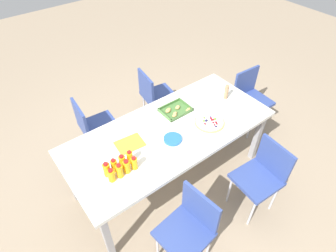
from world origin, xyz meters
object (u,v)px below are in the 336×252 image
object	(u,v)px
juice_bottle_3	(134,163)
juice_bottle_4	(107,169)
juice_bottle_5	(114,165)
cardboard_tube	(226,92)
fruit_pizza	(210,122)
paper_folder	(130,144)
party_table	(170,134)
snack_tray	(175,110)
juice_bottle_0	(111,175)
juice_bottle_2	(127,166)
chair_near_right	(263,173)
juice_bottle_1	(120,171)
juice_bottle_7	(130,157)
plate_stack	(173,139)
chair_end	(250,96)
napkin_stack	(112,132)
juice_bottle_6	(122,161)
chair_near_left	(190,226)
chair_far_left	(93,125)
chair_far_right	(155,94)

from	to	relation	value
juice_bottle_3	juice_bottle_4	xyz separation A→B (m)	(-0.22, 0.08, 0.01)
juice_bottle_5	cardboard_tube	bearing A→B (deg)	5.01
fruit_pizza	paper_folder	size ratio (longest dim) A/B	1.18
cardboard_tube	party_table	bearing A→B (deg)	-178.03
paper_folder	snack_tray	bearing A→B (deg)	9.91
juice_bottle_0	juice_bottle_2	world-z (taller)	juice_bottle_2
chair_near_right	juice_bottle_1	xyz separation A→B (m)	(-1.19, 0.64, 0.32)
juice_bottle_2	fruit_pizza	xyz separation A→B (m)	(1.00, 0.01, -0.05)
fruit_pizza	snack_tray	xyz separation A→B (m)	(-0.16, 0.36, 0.00)
juice_bottle_7	plate_stack	xyz separation A→B (m)	(0.47, -0.02, -0.05)
chair_end	napkin_stack	distance (m)	1.90
juice_bottle_0	juice_bottle_6	distance (m)	0.17
plate_stack	fruit_pizza	bearing A→B (deg)	-5.26
juice_bottle_3	paper_folder	size ratio (longest dim) A/B	0.52
juice_bottle_4	cardboard_tube	size ratio (longest dim) A/B	0.86
juice_bottle_3	juice_bottle_4	bearing A→B (deg)	160.66
snack_tray	juice_bottle_7	bearing A→B (deg)	-158.44
chair_near_left	juice_bottle_7	distance (m)	0.78
fruit_pizza	plate_stack	distance (m)	0.45
juice_bottle_2	paper_folder	world-z (taller)	juice_bottle_2
chair_near_left	juice_bottle_7	world-z (taller)	juice_bottle_7
party_table	cardboard_tube	world-z (taller)	cardboard_tube
chair_near_left	juice_bottle_5	size ratio (longest dim) A/B	5.96
party_table	napkin_stack	world-z (taller)	napkin_stack
juice_bottle_2	plate_stack	distance (m)	0.55
napkin_stack	juice_bottle_5	bearing A→B (deg)	-115.95
chair_end	juice_bottle_0	distance (m)	2.18
juice_bottle_2	juice_bottle_7	distance (m)	0.11
plate_stack	party_table	bearing A→B (deg)	62.41
juice_bottle_5	juice_bottle_7	distance (m)	0.16
juice_bottle_1	paper_folder	xyz separation A→B (m)	(0.26, 0.27, -0.07)
juice_bottle_2	juice_bottle_7	bearing A→B (deg)	44.52
chair_near_left	paper_folder	xyz separation A→B (m)	(-0.01, 0.88, 0.26)
juice_bottle_5	fruit_pizza	xyz separation A→B (m)	(1.07, -0.06, -0.05)
chair_far_left	juice_bottle_6	size ratio (longest dim) A/B	6.06
chair_far_right	juice_bottle_1	xyz separation A→B (m)	(-1.10, -1.05, 0.32)
juice_bottle_1	paper_folder	world-z (taller)	juice_bottle_1
chair_near_left	paper_folder	bearing A→B (deg)	-5.79
chair_near_right	juice_bottle_4	distance (m)	1.49
juice_bottle_0	paper_folder	world-z (taller)	juice_bottle_0
juice_bottle_7	chair_far_left	bearing A→B (deg)	87.52
juice_bottle_1	juice_bottle_5	bearing A→B (deg)	93.89
chair_near_left	juice_bottle_4	size ratio (longest dim) A/B	5.58
napkin_stack	paper_folder	world-z (taller)	napkin_stack
juice_bottle_7	fruit_pizza	xyz separation A→B (m)	(0.92, -0.06, -0.05)
party_table	chair_near_right	xyz separation A→B (m)	(0.50, -0.82, -0.19)
juice_bottle_1	cardboard_tube	xyz separation A→B (m)	(1.50, 0.22, 0.02)
juice_bottle_2	plate_stack	xyz separation A→B (m)	(0.55, 0.06, -0.05)
chair_far_right	chair_near_left	bearing A→B (deg)	-18.79
chair_near_left	cardboard_tube	distance (m)	1.52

